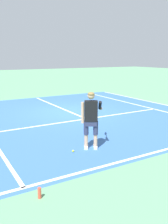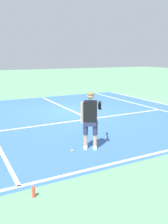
% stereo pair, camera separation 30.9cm
% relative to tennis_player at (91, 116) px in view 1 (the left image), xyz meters
% --- Properties ---
extents(ground_plane, '(80.00, 80.00, 0.00)m').
position_rel_tennis_player_xyz_m(ground_plane, '(1.70, 4.75, -0.99)').
color(ground_plane, '#609E70').
extents(court_inner_surface, '(10.98, 11.10, 0.00)m').
position_rel_tennis_player_xyz_m(court_inner_surface, '(1.70, 4.15, -0.99)').
color(court_inner_surface, '#3866A8').
rests_on(court_inner_surface, ground).
extents(line_baseline, '(10.98, 0.10, 0.01)m').
position_rel_tennis_player_xyz_m(line_baseline, '(1.70, -1.20, -0.99)').
color(line_baseline, white).
rests_on(line_baseline, ground).
extents(line_service, '(8.23, 0.10, 0.01)m').
position_rel_tennis_player_xyz_m(line_service, '(1.70, 3.10, -0.99)').
color(line_service, white).
rests_on(line_service, ground).
extents(line_centre_service, '(0.10, 6.40, 0.01)m').
position_rel_tennis_player_xyz_m(line_centre_service, '(1.70, 6.30, -0.99)').
color(line_centre_service, white).
rests_on(line_centre_service, ground).
extents(line_singles_right, '(0.10, 10.70, 0.01)m').
position_rel_tennis_player_xyz_m(line_singles_right, '(5.81, 4.15, -0.99)').
color(line_singles_right, white).
rests_on(line_singles_right, ground).
extents(line_doubles_right, '(0.10, 10.70, 0.01)m').
position_rel_tennis_player_xyz_m(line_doubles_right, '(7.19, 4.15, -0.99)').
color(line_doubles_right, white).
rests_on(line_doubles_right, ground).
extents(tennis_player, '(1.04, 0.90, 1.71)m').
position_rel_tennis_player_xyz_m(tennis_player, '(0.00, 0.00, 0.00)').
color(tennis_player, white).
rests_on(tennis_player, ground).
extents(tennis_ball_near_feet, '(0.07, 0.07, 0.07)m').
position_rel_tennis_player_xyz_m(tennis_ball_near_feet, '(-0.60, 0.02, -0.96)').
color(tennis_ball_near_feet, '#CCE02D').
rests_on(tennis_ball_near_feet, ground).
extents(water_bottle, '(0.07, 0.07, 0.23)m').
position_rel_tennis_player_xyz_m(water_bottle, '(-2.26, -1.73, -0.88)').
color(water_bottle, '#E04C38').
rests_on(water_bottle, ground).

